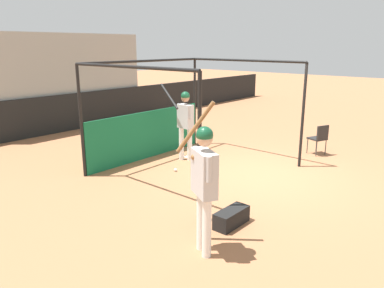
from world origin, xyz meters
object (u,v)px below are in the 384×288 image
at_px(player_batter, 185,119).
at_px(player_waiting, 204,177).
at_px(baseball, 176,170).
at_px(folding_chair, 320,137).
at_px(equipment_bag, 231,217).

relative_size(player_batter, player_waiting, 0.91).
distance_m(player_batter, baseball, 1.43).
xyz_separation_m(folding_chair, baseball, (-3.61, 2.02, -0.48)).
distance_m(player_batter, player_waiting, 4.57).
xyz_separation_m(player_waiting, baseball, (2.37, 2.79, -1.13)).
bearing_deg(folding_chair, player_batter, 159.81).
xyz_separation_m(player_batter, equipment_bag, (-2.26, -3.07, -0.95)).
bearing_deg(equipment_bag, player_waiting, -169.71).
xyz_separation_m(player_waiting, equipment_bag, (0.96, 0.17, -1.02)).
distance_m(equipment_bag, baseball, 2.97).
xyz_separation_m(folding_chair, equipment_bag, (-5.01, -0.59, -0.38)).
relative_size(player_waiting, folding_chair, 2.59).
bearing_deg(folding_chair, baseball, 172.51).
relative_size(player_waiting, equipment_bag, 3.11).
bearing_deg(equipment_bag, baseball, 61.72).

